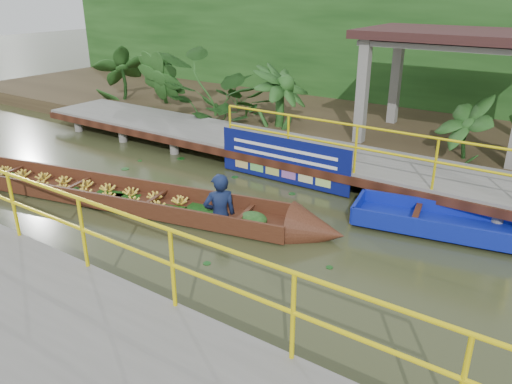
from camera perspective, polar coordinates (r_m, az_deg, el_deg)
The scene contains 10 objects.
ground at distance 9.83m, azimuth -7.16°, elevation -2.72°, with size 80.00×80.00×0.00m, color #282E17.
land_strip at distance 15.82m, azimuth 11.03°, elevation 7.66°, with size 30.00×8.00×0.45m, color #2D2416.
far_dock at distance 12.24m, azimuth 3.39°, elevation 4.93°, with size 16.00×2.06×1.66m.
near_dock at distance 6.74m, azimuth -25.07°, elevation -14.85°, with size 18.00×2.40×1.73m.
pavilion at distance 13.31m, azimuth 21.94°, elevation 15.15°, with size 4.40×3.00×3.00m.
foliage_backdrop at distance 17.78m, azimuth 14.85°, elevation 14.79°, with size 30.00×0.80×4.00m, color #163912.
vendor_boat at distance 10.56m, azimuth -14.68°, elevation -0.06°, with size 9.72×2.95×2.15m.
moored_blue_boat at distance 9.70m, azimuth 26.32°, elevation -4.34°, with size 3.94×1.64×0.91m.
blue_banner at distance 11.19m, azimuth 3.10°, elevation 3.67°, with size 3.30×0.04×1.03m.
tropical_plants at distance 14.38m, azimuth 2.08°, elevation 10.58°, with size 14.20×1.20×1.50m.
Camera 1 is at (5.98, -6.61, 4.16)m, focal length 35.00 mm.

